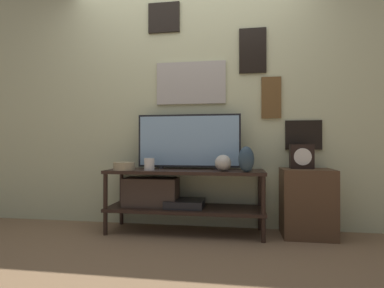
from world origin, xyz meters
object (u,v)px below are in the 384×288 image
vase_round_glass (223,163)px  vase_urn_stoneware (246,159)px  candle_jar (149,164)px  vase_slim_bronze (247,161)px  vase_wide_bowl (124,166)px  mantel_clock (302,157)px  television (189,141)px

vase_round_glass → vase_urn_stoneware: bearing=-20.8°
vase_urn_stoneware → candle_jar: vase_urn_stoneware is taller
vase_round_glass → vase_slim_bronze: (0.22, 0.09, 0.02)m
vase_wide_bowl → mantel_clock: (1.65, 0.19, 0.09)m
vase_wide_bowl → vase_slim_bronze: vase_slim_bronze is taller
vase_urn_stoneware → candle_jar: 0.90m
television → vase_round_glass: bearing=-27.8°
vase_wide_bowl → candle_jar: bearing=3.7°
television → vase_wide_bowl: (-0.59, -0.21, -0.24)m
vase_slim_bronze → television: bearing=170.2°
television → vase_urn_stoneware: size_ratio=4.51×
vase_wide_bowl → television: bearing=20.1°
television → vase_urn_stoneware: 0.64m
vase_round_glass → vase_slim_bronze: 0.23m
television → candle_jar: (-0.34, -0.20, -0.22)m
candle_jar → mantel_clock: bearing=7.1°
vase_slim_bronze → vase_urn_stoneware: size_ratio=0.80×
mantel_clock → vase_wide_bowl: bearing=-173.4°
television → vase_urn_stoneware: (0.55, -0.26, -0.17)m
vase_wide_bowl → vase_round_glass: 0.93m
vase_round_glass → mantel_clock: mantel_clock is taller
television → mantel_clock: 1.08m
vase_urn_stoneware → mantel_clock: 0.56m
vase_round_glass → vase_urn_stoneware: size_ratio=0.66×
television → candle_jar: television is taller
vase_wide_bowl → candle_jar: 0.24m
vase_urn_stoneware → mantel_clock: bearing=25.0°
vase_round_glass → vase_urn_stoneware: (0.21, -0.08, 0.04)m
vase_round_glass → vase_slim_bronze: vase_slim_bronze is taller
vase_round_glass → candle_jar: vase_round_glass is taller
vase_round_glass → candle_jar: bearing=-178.8°
vase_wide_bowl → candle_jar: size_ratio=1.76×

